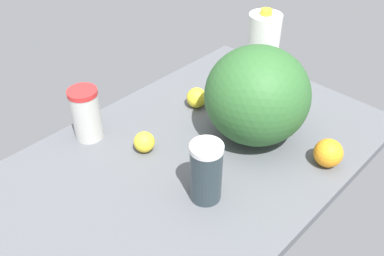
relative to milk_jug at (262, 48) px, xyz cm
name	(u,v)px	position (x,y,z in cm)	size (l,w,h in cm)	color
countertop	(192,159)	(48.14, 11.66, -14.09)	(120.00, 76.00, 3.00)	#53575C
milk_jug	(262,48)	(0.00, 0.00, 0.00)	(11.39, 11.39, 26.75)	white
watermelon	(257,96)	(28.25, 18.62, 1.87)	(30.62, 30.62, 28.92)	#2E612C
tumbler_cup	(86,114)	(63.42, -17.16, -4.22)	(8.74, 8.74, 16.67)	beige
shaker_bottle	(206,172)	(57.36, 25.32, -3.97)	(8.42, 8.42, 17.16)	#29363C
lemon_far_back	(197,98)	(28.96, -4.51, -9.19)	(6.80, 6.80, 6.80)	yellow
orange_near_front	(328,153)	(24.53, 41.71, -8.51)	(8.16, 8.16, 8.16)	orange
lemon_by_jug	(144,142)	(56.14, 0.05, -9.48)	(6.23, 6.23, 6.23)	yellow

